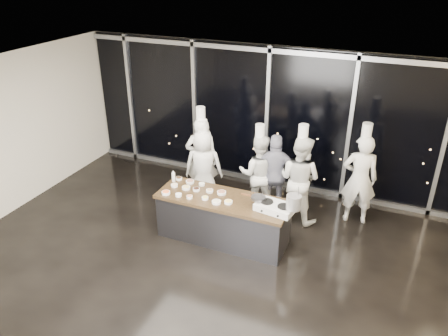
% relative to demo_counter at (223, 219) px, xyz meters
% --- Properties ---
extents(ground, '(9.00, 9.00, 0.00)m').
position_rel_demo_counter_xyz_m(ground, '(0.00, -0.90, -0.45)').
color(ground, black).
rests_on(ground, ground).
extents(room_shell, '(9.02, 7.02, 3.21)m').
position_rel_demo_counter_xyz_m(room_shell, '(0.18, -0.90, 1.79)').
color(room_shell, beige).
rests_on(room_shell, ground).
extents(window_wall, '(8.90, 0.11, 3.20)m').
position_rel_demo_counter_xyz_m(window_wall, '(0.00, 2.53, 1.14)').
color(window_wall, black).
rests_on(window_wall, ground).
extents(demo_counter, '(2.46, 0.86, 0.90)m').
position_rel_demo_counter_xyz_m(demo_counter, '(0.00, 0.00, 0.00)').
color(demo_counter, '#38373C').
rests_on(demo_counter, ground).
extents(stove, '(0.71, 0.50, 0.14)m').
position_rel_demo_counter_xyz_m(stove, '(1.00, -0.04, 0.51)').
color(stove, silver).
rests_on(stove, demo_counter).
extents(frying_pan, '(0.47, 0.30, 0.04)m').
position_rel_demo_counter_xyz_m(frying_pan, '(0.67, -0.01, 0.61)').
color(frying_pan, slate).
rests_on(frying_pan, stove).
extents(stock_pot, '(0.29, 0.29, 0.25)m').
position_rel_demo_counter_xyz_m(stock_pot, '(1.33, -0.08, 0.71)').
color(stock_pot, '#B9B9BB').
rests_on(stock_pot, stove).
extents(prep_bowls, '(1.38, 0.74, 0.05)m').
position_rel_demo_counter_xyz_m(prep_bowls, '(-0.53, -0.00, 0.47)').
color(prep_bowls, white).
rests_on(prep_bowls, demo_counter).
extents(squeeze_bottle, '(0.07, 0.07, 0.24)m').
position_rel_demo_counter_xyz_m(squeeze_bottle, '(-1.14, 0.21, 0.56)').
color(squeeze_bottle, white).
rests_on(squeeze_bottle, demo_counter).
extents(chef_far_left, '(0.80, 0.64, 2.12)m').
position_rel_demo_counter_xyz_m(chef_far_left, '(-1.03, 1.24, 0.51)').
color(chef_far_left, silver).
rests_on(chef_far_left, ground).
extents(chef_left, '(0.94, 0.77, 1.88)m').
position_rel_demo_counter_xyz_m(chef_left, '(-0.95, 1.16, 0.39)').
color(chef_left, silver).
rests_on(chef_left, ground).
extents(chef_center, '(0.95, 0.82, 1.91)m').
position_rel_demo_counter_xyz_m(chef_center, '(0.24, 1.30, 0.40)').
color(chef_center, silver).
rests_on(chef_center, ground).
extents(guest, '(1.09, 0.66, 1.74)m').
position_rel_demo_counter_xyz_m(guest, '(0.59, 1.31, 0.42)').
color(guest, '#121433').
rests_on(guest, ground).
extents(chef_right, '(1.03, 0.89, 2.05)m').
position_rel_demo_counter_xyz_m(chef_right, '(1.10, 1.27, 0.46)').
color(chef_right, silver).
rests_on(chef_right, ground).
extents(chef_side, '(0.76, 0.58, 2.10)m').
position_rel_demo_counter_xyz_m(chef_side, '(2.20, 1.65, 0.50)').
color(chef_side, silver).
rests_on(chef_side, ground).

